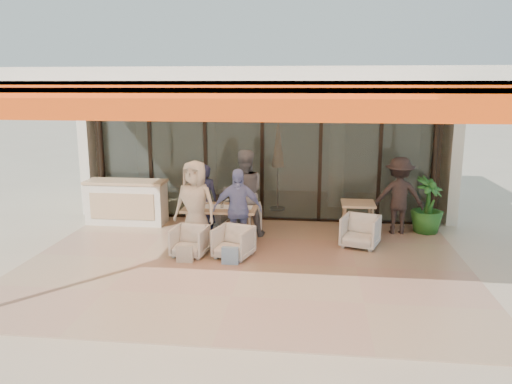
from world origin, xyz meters
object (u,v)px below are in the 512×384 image
diner_periwinkle (237,210)px  standing_woman (399,196)px  chair_far_right (247,215)px  chair_near_right (234,241)px  diner_cream (195,205)px  host_counter (127,202)px  dining_table (220,209)px  side_chair (360,230)px  potted_palm (427,206)px  diner_navy (205,200)px  side_table (358,207)px  chair_far_left (210,213)px  diner_grey (244,194)px  chair_near_left (190,240)px

diner_periwinkle → standing_woman: size_ratio=0.96×
chair_far_right → diner_periwinkle: bearing=80.7°
chair_near_right → diner_cream: bearing=166.4°
host_counter → dining_table: host_counter is taller
side_chair → standing_woman: 1.44m
standing_woman → potted_palm: standing_woman is taller
diner_navy → standing_woman: standing_woman is taller
side_table → chair_far_right: bearing=174.6°
chair_far_left → standing_woman: size_ratio=0.42×
host_counter → diner_periwinkle: (2.84, -1.50, 0.28)m
diner_cream → standing_woman: 4.38m
diner_periwinkle → side_chair: (2.42, 0.42, -0.46)m
diner_periwinkle → potted_palm: size_ratio=1.30×
diner_grey → chair_near_right: bearing=74.7°
diner_periwinkle → side_table: size_ratio=2.18×
host_counter → diner_grey: size_ratio=0.99×
host_counter → side_table: bearing=-3.6°
dining_table → standing_woman: 3.85m
diner_navy → standing_woman: (4.13, 0.55, 0.07)m
diner_grey → standing_woman: diner_grey is taller
chair_far_left → side_chair: same height
chair_near_right → side_chair: side_chair is taller
diner_cream → side_table: 3.47m
diner_cream → side_table: size_ratio=2.37×
dining_table → diner_cream: diner_cream is taller
diner_periwinkle → chair_near_left: bearing=-157.4°
host_counter → chair_near_left: (2.00, -2.00, -0.21)m
side_chair → chair_near_left: bearing=-146.1°
side_table → side_chair: size_ratio=1.04×
side_table → potted_palm: 1.57m
potted_palm → dining_table: bearing=-165.8°
chair_near_left → side_table: 3.67m
host_counter → standing_woman: bearing=-0.5°
chair_near_left → diner_grey: 1.75m
chair_near_right → diner_navy: size_ratio=0.43×
chair_near_right → standing_woman: size_ratio=0.39×
side_chair → standing_woman: bearing=67.6°
diner_navy → side_chair: 3.32m
chair_near_left → potted_palm: 5.21m
chair_near_left → dining_table: bearing=73.4°
chair_near_left → side_chair: (3.26, 0.92, 0.04)m
side_table → diner_grey: bearing=-173.6°
diner_navy → diner_periwinkle: 1.23m
chair_far_left → chair_far_right: size_ratio=1.09×
chair_far_right → diner_navy: (-0.84, -0.50, 0.45)m
host_counter → diner_periwinkle: size_ratio=1.14×
side_chair → diner_navy: bearing=-170.2°
diner_cream → side_chair: diner_cream is taller
chair_far_right → side_chair: 2.61m
dining_table → diner_grey: 0.66m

